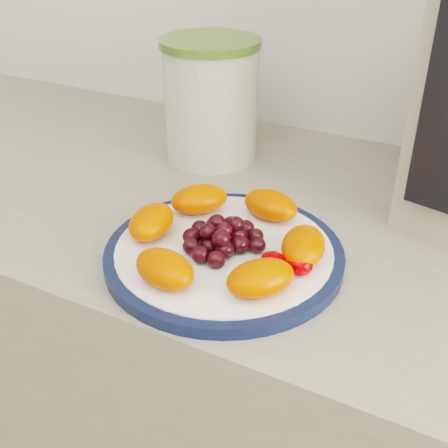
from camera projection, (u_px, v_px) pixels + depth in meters
The scene contains 7 objects.
counter at pixel (284, 429), 1.01m from camera, with size 3.50×0.60×0.90m, color gray.
cabinet_face at pixel (283, 440), 1.03m from camera, with size 3.48×0.58×0.84m, color #8A5F42.
plate_rim at pixel (224, 254), 0.68m from camera, with size 0.29×0.29×0.01m, color #0D1839.
plate_face at pixel (224, 253), 0.68m from camera, with size 0.26×0.26×0.02m, color white.
canister at pixel (211, 104), 0.90m from camera, with size 0.15×0.15×0.18m, color #39581A.
canister_lid at pixel (210, 43), 0.85m from camera, with size 0.16×0.16×0.01m, color #4D6B29.
fruit_plate at pixel (226, 236), 0.66m from camera, with size 0.25×0.25×0.04m.
Camera 1 is at (0.22, 0.55, 1.29)m, focal length 45.00 mm.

